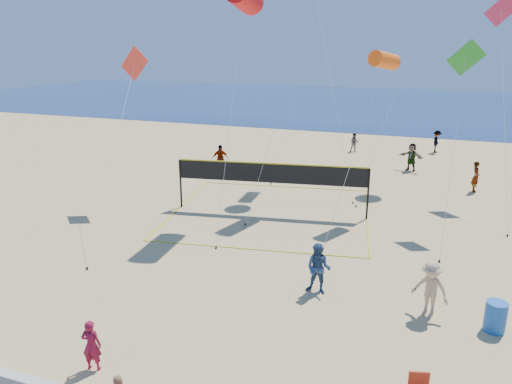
% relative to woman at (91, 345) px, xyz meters
% --- Properties ---
extents(ground, '(120.00, 120.00, 0.00)m').
position_rel_woman_xyz_m(ground, '(3.40, 1.45, -0.74)').
color(ground, tan).
rests_on(ground, ground).
extents(ocean, '(140.00, 50.00, 0.03)m').
position_rel_woman_xyz_m(ocean, '(3.40, 63.45, -0.73)').
color(ocean, navy).
rests_on(ocean, ground).
extents(woman, '(0.61, 0.47, 1.48)m').
position_rel_woman_xyz_m(woman, '(0.00, 0.00, 0.00)').
color(woman, maroon).
rests_on(woman, ground).
extents(bystander_a, '(0.94, 0.75, 1.84)m').
position_rel_woman_xyz_m(bystander_a, '(4.73, 6.31, 0.18)').
color(bystander_a, navy).
rests_on(bystander_a, ground).
extents(bystander_b, '(1.38, 1.09, 1.88)m').
position_rel_woman_xyz_m(bystander_b, '(8.46, 6.06, 0.20)').
color(bystander_b, tan).
rests_on(bystander_b, ground).
extents(far_person_0, '(1.19, 0.97, 1.89)m').
position_rel_woman_xyz_m(far_person_0, '(-5.37, 20.58, 0.21)').
color(far_person_0, gray).
rests_on(far_person_0, ground).
extents(far_person_1, '(1.84, 1.22, 1.90)m').
position_rel_woman_xyz_m(far_person_1, '(6.72, 25.51, 0.21)').
color(far_person_1, gray).
rests_on(far_person_1, ground).
extents(far_person_2, '(0.51, 0.71, 1.82)m').
position_rel_woman_xyz_m(far_person_2, '(10.59, 21.58, 0.17)').
color(far_person_2, gray).
rests_on(far_person_2, ground).
extents(far_person_3, '(0.82, 0.69, 1.48)m').
position_rel_woman_xyz_m(far_person_3, '(2.06, 30.33, -0.00)').
color(far_person_3, gray).
rests_on(far_person_3, ground).
extents(far_person_4, '(0.76, 1.20, 1.77)m').
position_rel_woman_xyz_m(far_person_4, '(8.26, 32.21, 0.14)').
color(far_person_4, gray).
rests_on(far_person_4, ground).
extents(trash_barrel, '(0.68, 0.68, 0.97)m').
position_rel_woman_xyz_m(trash_barrel, '(10.40, 5.79, -0.26)').
color(trash_barrel, '#1950A4').
rests_on(trash_barrel, ground).
extents(volleyball_net, '(11.33, 11.20, 2.66)m').
position_rel_woman_xyz_m(volleyball_net, '(0.46, 13.88, 1.10)').
color(volleyball_net, black).
rests_on(volleyball_net, ground).
extents(kite_2, '(2.16, 6.90, 8.17)m').
position_rel_woman_xyz_m(kite_2, '(5.46, 15.91, 6.91)').
color(kite_2, '#FF5910').
rests_on(kite_2, ground).
extents(kite_3, '(3.69, 8.60, 8.37)m').
position_rel_woman_xyz_m(kite_3, '(-6.74, 13.01, 6.34)').
color(kite_3, '#F1382A').
rests_on(kite_3, ground).
extents(kite_4, '(1.68, 5.58, 8.67)m').
position_rel_woman_xyz_m(kite_4, '(9.06, 15.55, 6.69)').
color(kite_4, green).
rests_on(kite_4, ground).
extents(kite_5, '(1.79, 7.59, 10.99)m').
position_rel_woman_xyz_m(kite_5, '(10.83, 21.42, 8.81)').
color(kite_5, '#C92A50').
rests_on(kite_5, ground).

